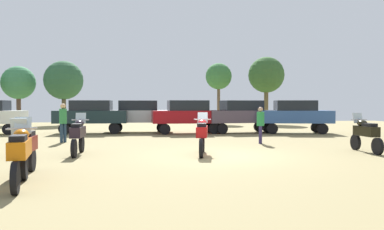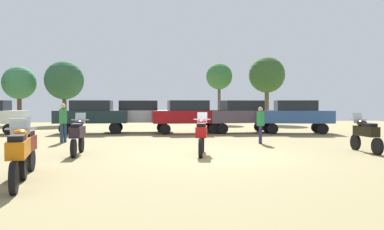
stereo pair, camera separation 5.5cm
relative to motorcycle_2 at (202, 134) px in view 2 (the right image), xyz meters
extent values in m
cube|color=olive|center=(0.52, -0.25, -0.73)|extent=(44.00, 52.00, 0.02)
cylinder|color=black|center=(0.13, 0.72, -0.40)|extent=(0.23, 0.65, 0.64)
cylinder|color=black|center=(-0.14, -0.77, -0.40)|extent=(0.23, 0.65, 0.64)
cube|color=#B51213|center=(-0.01, -0.03, 0.10)|extent=(0.59, 1.33, 0.36)
ellipsoid|color=#B51213|center=(0.05, 0.26, 0.38)|extent=(0.40, 0.53, 0.24)
cube|color=black|center=(-0.05, -0.25, 0.34)|extent=(0.40, 0.60, 0.12)
cube|color=silver|center=(0.11, 0.57, 0.56)|extent=(0.38, 0.21, 0.39)
cylinder|color=#B7B7BC|center=(0.09, 0.48, 0.50)|extent=(0.62, 0.15, 0.04)
cylinder|color=black|center=(-4.75, -3.97, -0.40)|extent=(0.24, 0.65, 0.64)
cylinder|color=black|center=(-4.47, -5.46, -0.40)|extent=(0.24, 0.65, 0.64)
cube|color=#C4630A|center=(-4.61, -4.72, 0.10)|extent=(0.59, 1.34, 0.36)
ellipsoid|color=#C4630A|center=(-4.67, -4.43, 0.38)|extent=(0.40, 0.53, 0.24)
cube|color=black|center=(-4.57, -4.94, 0.34)|extent=(0.40, 0.61, 0.12)
cube|color=silver|center=(-4.72, -4.11, 0.56)|extent=(0.38, 0.22, 0.39)
cylinder|color=#B7B7BC|center=(-4.71, -4.21, 0.50)|extent=(0.62, 0.15, 0.04)
cylinder|color=black|center=(-4.30, 1.23, -0.41)|extent=(0.12, 0.62, 0.62)
cylinder|color=black|center=(-4.30, -0.25, -0.41)|extent=(0.12, 0.62, 0.62)
cube|color=black|center=(-4.30, 0.49, 0.08)|extent=(0.36, 1.27, 0.36)
ellipsoid|color=black|center=(-4.30, 0.77, 0.36)|extent=(0.32, 0.48, 0.24)
cube|color=black|center=(-4.30, 0.27, 0.32)|extent=(0.30, 0.56, 0.12)
cube|color=silver|center=(-4.30, 1.09, 0.54)|extent=(0.36, 0.15, 0.39)
cylinder|color=#B7B7BC|center=(-4.30, 1.00, 0.48)|extent=(0.62, 0.04, 0.04)
cylinder|color=black|center=(6.09, 0.70, -0.42)|extent=(0.13, 0.60, 0.60)
cylinder|color=black|center=(6.07, -0.75, -0.42)|extent=(0.13, 0.60, 0.60)
cube|color=black|center=(6.08, -0.02, 0.06)|extent=(0.37, 1.24, 0.36)
ellipsoid|color=black|center=(6.08, 0.26, 0.34)|extent=(0.33, 0.48, 0.24)
cube|color=black|center=(6.08, -0.24, 0.30)|extent=(0.31, 0.56, 0.12)
cube|color=silver|center=(6.08, 0.56, 0.52)|extent=(0.36, 0.16, 0.39)
cylinder|color=#B7B7BC|center=(6.08, 0.47, 0.46)|extent=(0.62, 0.04, 0.04)
cylinder|color=black|center=(-4.81, -4.23, -0.42)|extent=(0.17, 0.62, 0.61)
cylinder|color=black|center=(-4.92, -2.79, -0.42)|extent=(0.17, 0.62, 0.61)
cube|color=maroon|center=(-4.86, -3.51, 0.07)|extent=(0.46, 1.26, 0.36)
ellipsoid|color=maroon|center=(-4.84, -3.79, 0.35)|extent=(0.36, 0.50, 0.24)
cube|color=black|center=(-4.88, -3.30, 0.31)|extent=(0.34, 0.58, 0.12)
cube|color=silver|center=(-4.82, -4.09, 0.53)|extent=(0.37, 0.18, 0.39)
cylinder|color=#B7B7BC|center=(-4.82, -4.00, 0.47)|extent=(0.62, 0.09, 0.04)
cylinder|color=black|center=(-3.91, 10.76, -0.40)|extent=(0.65, 0.25, 0.64)
cylinder|color=black|center=(-3.85, 12.19, -0.40)|extent=(0.65, 0.25, 0.64)
cylinder|color=black|center=(-0.99, 10.63, -0.40)|extent=(0.65, 0.25, 0.64)
cylinder|color=black|center=(-0.93, 12.07, -0.40)|extent=(0.65, 0.25, 0.64)
cube|color=#B3BBBE|center=(-2.42, 11.41, 0.29)|extent=(4.37, 1.98, 0.75)
cube|color=black|center=(-2.42, 11.41, 0.97)|extent=(2.43, 1.68, 0.61)
cylinder|color=black|center=(5.49, 8.82, -0.40)|extent=(0.67, 0.33, 0.64)
cylinder|color=black|center=(5.74, 10.24, -0.40)|extent=(0.67, 0.33, 0.64)
cylinder|color=black|center=(8.37, 8.32, -0.40)|extent=(0.67, 0.33, 0.64)
cylinder|color=black|center=(8.62, 9.74, -0.40)|extent=(0.67, 0.33, 0.64)
cube|color=#305695|center=(7.06, 9.28, 0.29)|extent=(4.55, 2.52, 0.75)
cube|color=black|center=(7.06, 9.28, 0.97)|extent=(2.60, 1.97, 0.61)
cylinder|color=black|center=(-9.90, 10.15, -0.40)|extent=(0.64, 0.23, 0.64)
cylinder|color=black|center=(-9.92, 11.59, -0.40)|extent=(0.64, 0.23, 0.64)
cylinder|color=black|center=(2.56, 9.23, -0.40)|extent=(0.66, 0.29, 0.64)
cylinder|color=black|center=(2.40, 10.66, -0.40)|extent=(0.66, 0.29, 0.64)
cylinder|color=black|center=(5.46, 9.56, -0.40)|extent=(0.66, 0.29, 0.64)
cylinder|color=black|center=(5.30, 10.99, -0.40)|extent=(0.66, 0.29, 0.64)
cube|color=#534554|center=(3.93, 10.11, 0.29)|extent=(4.47, 2.27, 0.75)
cube|color=black|center=(3.93, 10.11, 0.97)|extent=(2.53, 1.84, 0.61)
cylinder|color=black|center=(-6.72, 9.99, -0.40)|extent=(0.65, 0.24, 0.64)
cylinder|color=black|center=(-6.67, 11.43, -0.40)|extent=(0.65, 0.24, 0.64)
cylinder|color=black|center=(-3.80, 9.90, -0.40)|extent=(0.65, 0.24, 0.64)
cylinder|color=black|center=(-3.75, 11.34, -0.40)|extent=(0.65, 0.24, 0.64)
cube|color=#16282C|center=(-5.24, 10.66, 0.29)|extent=(4.35, 1.93, 0.75)
cube|color=black|center=(-5.24, 10.66, 0.97)|extent=(2.41, 1.66, 0.61)
cylinder|color=black|center=(-0.86, 9.16, -0.40)|extent=(0.65, 0.25, 0.64)
cylinder|color=black|center=(-0.93, 10.60, -0.40)|extent=(0.65, 0.25, 0.64)
cylinder|color=black|center=(2.06, 9.31, -0.40)|extent=(0.65, 0.25, 0.64)
cylinder|color=black|center=(1.99, 10.75, -0.40)|extent=(0.65, 0.25, 0.64)
cube|color=maroon|center=(0.56, 9.96, 0.29)|extent=(4.39, 2.02, 0.75)
cube|color=black|center=(0.56, 9.96, 0.97)|extent=(2.44, 1.70, 0.61)
cylinder|color=#22384E|center=(-5.82, 5.04, -0.29)|extent=(0.14, 0.14, 0.87)
cylinder|color=#22384E|center=(-5.69, 5.15, -0.29)|extent=(0.14, 0.14, 0.87)
cylinder|color=#2D7D41|center=(-5.76, 5.10, 0.49)|extent=(0.48, 0.48, 0.69)
sphere|color=tan|center=(-5.76, 5.10, 0.96)|extent=(0.24, 0.24, 0.24)
cylinder|color=#2E254F|center=(3.19, 3.60, -0.32)|extent=(0.14, 0.14, 0.80)
cylinder|color=#2E254F|center=(3.13, 3.44, -0.32)|extent=(0.14, 0.14, 0.80)
cylinder|color=#248440|center=(3.16, 3.52, 0.39)|extent=(0.44, 0.44, 0.63)
sphere|color=tan|center=(3.16, 3.52, 0.82)|extent=(0.22, 0.22, 0.22)
cylinder|color=#503A30|center=(-12.98, 21.85, 0.78)|extent=(0.38, 0.38, 3.01)
sphere|color=#3B7C4D|center=(-12.98, 21.85, 2.93)|extent=(2.87, 2.87, 2.87)
cylinder|color=brown|center=(9.08, 21.34, 1.15)|extent=(0.39, 0.39, 3.75)
sphere|color=#305828|center=(9.08, 21.34, 3.77)|extent=(3.31, 3.31, 3.31)
cylinder|color=#4C412F|center=(-9.09, 21.48, 0.83)|extent=(0.36, 0.36, 3.11)
sphere|color=#2D5A37|center=(-9.09, 21.48, 3.14)|extent=(3.37, 3.37, 3.37)
cylinder|color=brown|center=(4.74, 22.06, 1.19)|extent=(0.28, 0.28, 3.82)
sphere|color=#367037|center=(4.74, 22.06, 3.64)|extent=(2.43, 2.43, 2.43)
camera|label=1|loc=(-1.92, -13.30, 1.04)|focal=36.15mm
camera|label=2|loc=(-1.87, -13.31, 1.04)|focal=36.15mm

